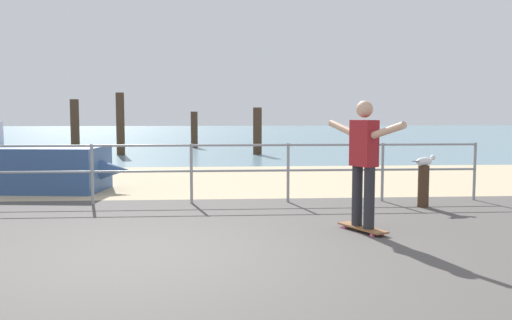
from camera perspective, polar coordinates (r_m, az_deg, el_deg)
The scene contains 13 objects.
ground_plane at distance 5.15m, azimuth -13.04°, elevation -13.04°, with size 24.00×10.00×0.04m, color #514C49.
beach_strip at distance 12.96m, azimuth -7.50°, elevation -2.11°, with size 24.00×6.00×0.04m, color tan.
sea_surface at distance 40.87m, azimuth -5.12°, elevation 2.69°, with size 72.00×50.00×0.04m, color slate.
railing_fence at distance 9.71m, azimuth -16.66°, elevation -0.45°, with size 13.46×0.05×1.05m.
sailboat at distance 12.13m, azimuth -24.95°, elevation -0.52°, with size 5.04×1.92×5.38m.
skateboard at distance 7.39m, azimuth 11.01°, elevation -6.95°, with size 0.52×0.81×0.08m.
skateboarder at distance 7.25m, azimuth 11.13°, elevation 0.41°, with size 0.70×1.35×1.65m.
bollard_short at distance 9.50m, azimuth 16.99°, elevation -2.69°, with size 0.18×0.18×0.71m, color #422D1E.
seagull at distance 9.46m, azimuth 17.12°, elevation -0.11°, with size 0.47×0.25×0.18m.
groyne_post_0 at distance 24.86m, azimuth -18.30°, elevation 3.53°, with size 0.37×0.37×2.15m, color #422D1E.
groyne_post_1 at distance 20.92m, azimuth -13.91°, elevation 3.64°, with size 0.30×0.30×2.32m, color #422D1E.
groyne_post_2 at distance 24.92m, azimuth -6.43°, elevation 3.14°, with size 0.31×0.31×1.63m, color #422D1E.
groyne_post_3 at distance 20.50m, azimuth 0.15°, elevation 3.00°, with size 0.33×0.33×1.77m, color #422D1E.
Camera 1 is at (0.80, -5.84, 1.58)m, focal length 38.52 mm.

